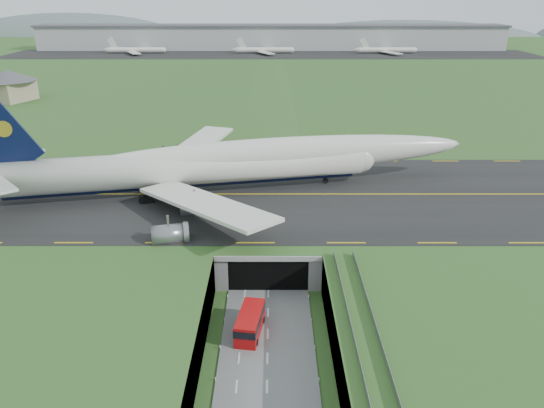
{
  "coord_description": "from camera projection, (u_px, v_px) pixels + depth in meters",
  "views": [
    {
      "loc": [
        0.59,
        -61.28,
        42.25
      ],
      "look_at": [
        0.56,
        20.0,
        9.38
      ],
      "focal_mm": 35.0,
      "sensor_mm": 36.0,
      "label": 1
    }
  ],
  "objects": [
    {
      "name": "ground",
      "position": [
        268.0,
        322.0,
        72.65
      ],
      "size": [
        900.0,
        900.0,
        0.0
      ],
      "primitive_type": "plane",
      "color": "#2D5120",
      "rests_on": "ground"
    },
    {
      "name": "airfield_deck",
      "position": [
        268.0,
        303.0,
        71.52
      ],
      "size": [
        800.0,
        800.0,
        6.0
      ],
      "primitive_type": "cube",
      "color": "gray",
      "rests_on": "ground"
    },
    {
      "name": "trench_road",
      "position": [
        267.0,
        356.0,
        65.66
      ],
      "size": [
        12.0,
        75.0,
        0.2
      ],
      "primitive_type": "cube",
      "color": "slate",
      "rests_on": "ground"
    },
    {
      "name": "taxiway",
      "position": [
        269.0,
        194.0,
        100.96
      ],
      "size": [
        800.0,
        44.0,
        0.18
      ],
      "primitive_type": "cube",
      "color": "black",
      "rests_on": "airfield_deck"
    },
    {
      "name": "tunnel_portal",
      "position": [
        269.0,
        246.0,
        86.89
      ],
      "size": [
        17.0,
        22.3,
        6.0
      ],
      "color": "gray",
      "rests_on": "ground"
    },
    {
      "name": "guideway",
      "position": [
        376.0,
        388.0,
        52.93
      ],
      "size": [
        3.0,
        53.0,
        7.05
      ],
      "color": "#A8A8A3",
      "rests_on": "ground"
    },
    {
      "name": "jumbo_jet",
      "position": [
        223.0,
        164.0,
        100.71
      ],
      "size": [
        96.25,
        60.79,
        20.54
      ],
      "rotation": [
        0.0,
        0.0,
        0.21
      ],
      "color": "silver",
      "rests_on": "ground"
    },
    {
      "name": "shuttle_tram",
      "position": [
        250.0,
        323.0,
        69.55
      ],
      "size": [
        3.99,
        7.96,
        3.1
      ],
      "rotation": [
        0.0,
        0.0,
        -0.15
      ],
      "color": "#B20B0D",
      "rests_on": "ground"
    },
    {
      "name": "service_building",
      "position": [
        8.0,
        83.0,
        184.59
      ],
      "size": [
        25.18,
        25.18,
        10.53
      ],
      "rotation": [
        0.0,
        0.0,
        -0.39
      ],
      "color": "tan",
      "rests_on": "ground"
    },
    {
      "name": "cargo_terminal",
      "position": [
        271.0,
        37.0,
        344.99
      ],
      "size": [
        320.0,
        67.0,
        15.6
      ],
      "color": "#B2B2B2",
      "rests_on": "ground"
    },
    {
      "name": "distant_hills",
      "position": [
        344.0,
        46.0,
        472.76
      ],
      "size": [
        700.0,
        91.0,
        60.0
      ],
      "color": "slate",
      "rests_on": "ground"
    }
  ]
}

